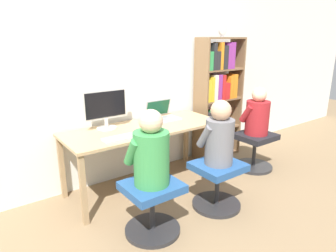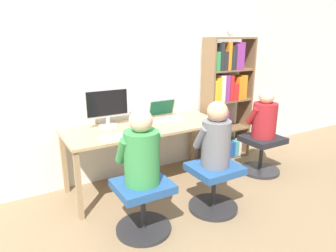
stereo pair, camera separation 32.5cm
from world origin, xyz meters
name	(u,v)px [view 2 (the right image)]	position (x,y,z in m)	size (l,w,h in m)	color
ground_plane	(161,197)	(0.00, 0.00, 0.00)	(14.00, 14.00, 0.00)	#846B4C
wall_back	(129,71)	(0.00, 0.76, 1.30)	(10.00, 0.05, 2.60)	silver
desk	(146,132)	(0.00, 0.35, 0.65)	(1.80, 0.70, 0.73)	tan
desktop_monitor	(107,107)	(-0.37, 0.54, 0.95)	(0.51, 0.21, 0.43)	beige
laptop	(166,115)	(0.34, 0.49, 0.78)	(0.37, 0.29, 0.23)	#B7B7BC
keyboard	(121,136)	(-0.38, 0.13, 0.74)	(0.41, 0.14, 0.03)	#B2B2B7
computer_mouse_by_keyboard	(146,132)	(-0.11, 0.11, 0.74)	(0.06, 0.10, 0.03)	silver
office_chair_left	(143,203)	(-0.42, -0.43, 0.28)	(0.50, 0.50, 0.48)	#262628
office_chair_right	(214,184)	(0.35, -0.46, 0.28)	(0.50, 0.50, 0.48)	#262628
person_at_monitor	(141,152)	(-0.42, -0.42, 0.76)	(0.37, 0.32, 0.65)	#388C47
person_at_laptop	(216,138)	(0.35, -0.45, 0.76)	(0.34, 0.30, 0.64)	slate
bookshelf	(225,100)	(1.31, 0.53, 0.86)	(0.71, 0.28, 1.69)	brown
desk_clock	(231,30)	(1.29, 0.48, 1.78)	(0.15, 0.03, 0.17)	#B2B2B7
office_chair_side	(261,152)	(1.44, -0.07, 0.28)	(0.50, 0.50, 0.48)	#262628
person_near_shelf	(264,117)	(1.44, -0.07, 0.74)	(0.37, 0.31, 0.61)	maroon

